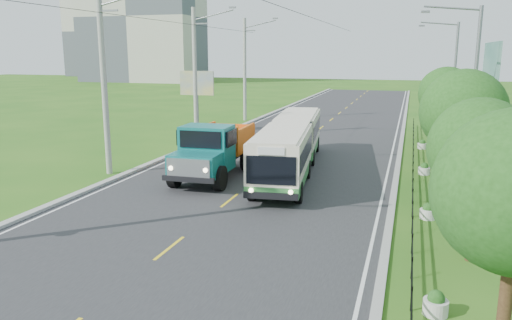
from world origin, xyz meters
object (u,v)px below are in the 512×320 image
at_px(tree_back, 442,93).
at_px(billboard_right, 490,74).
at_px(planter_front, 436,304).
at_px(pole_near, 105,82).
at_px(tree_fifth, 447,97).
at_px(billboard_left, 197,87).
at_px(streetlight_mid, 471,87).
at_px(streetlight_far, 452,76).
at_px(planter_near, 428,212).
at_px(bus, 291,142).
at_px(dump_truck, 214,147).
at_px(tree_second, 481,154).
at_px(planter_far, 422,145).
at_px(planter_mid, 424,169).
at_px(pole_far, 245,69).
at_px(pole_mid, 195,74).
at_px(tree_third, 464,116).
at_px(tree_fourth, 453,111).

xyz_separation_m(tree_back, billboard_right, (2.44, -6.14, 1.69)).
xyz_separation_m(planter_front, billboard_right, (3.70, 22.00, 5.06)).
relative_size(pole_near, planter_front, 14.93).
height_order(tree_fifth, billboard_left, tree_fifth).
height_order(streetlight_mid, streetlight_far, same).
distance_m(streetlight_far, planter_near, 22.57).
relative_size(streetlight_far, planter_near, 13.54).
distance_m(bus, dump_truck, 4.46).
relative_size(tree_second, dump_truck, 0.74).
bearing_deg(planter_far, streetlight_mid, -75.68).
bearing_deg(planter_far, tree_second, -86.38).
height_order(tree_fifth, planter_mid, tree_fifth).
distance_m(pole_far, planter_front, 39.15).
bearing_deg(tree_second, planter_near, 108.03).
distance_m(tree_back, planter_front, 28.37).
relative_size(tree_fifth, streetlight_mid, 0.64).
height_order(pole_far, streetlight_far, pole_far).
bearing_deg(streetlight_far, pole_mid, -159.68).
distance_m(tree_third, billboard_left, 25.02).
height_order(tree_second, streetlight_far, streetlight_far).
height_order(pole_far, streetlight_mid, pole_far).
height_order(pole_near, tree_third, pole_near).
xyz_separation_m(billboard_right, bus, (-10.97, -7.59, -3.64)).
bearing_deg(planter_far, tree_third, -84.82).
bearing_deg(tree_third, planter_near, -120.41).
relative_size(pole_far, billboard_left, 1.92).
bearing_deg(tree_second, billboard_left, 131.52).
relative_size(planter_front, planter_near, 1.00).
relative_size(planter_near, billboard_right, 0.09).
distance_m(tree_fourth, dump_truck, 13.05).
bearing_deg(tree_second, tree_fifth, 90.00).
bearing_deg(tree_third, streetlight_far, 87.73).
bearing_deg(tree_fifth, dump_truck, -139.85).
xyz_separation_m(pole_mid, planter_front, (16.86, -23.00, -4.81)).
height_order(planter_far, bus, bus).
distance_m(tree_fourth, tree_back, 12.00).
relative_size(planter_far, billboard_right, 0.09).
bearing_deg(dump_truck, billboard_left, 114.84).
height_order(pole_far, tree_fifth, pole_far).
height_order(tree_back, streetlight_mid, streetlight_mid).
distance_m(pole_mid, streetlight_far, 20.16).
bearing_deg(pole_near, tree_fourth, 15.84).
height_order(tree_fifth, planter_near, tree_fifth).
xyz_separation_m(planter_front, billboard_left, (-18.10, 26.00, 3.58)).
bearing_deg(streetlight_mid, tree_second, -93.79).
distance_m(pole_mid, planter_near, 23.08).
bearing_deg(dump_truck, tree_third, -10.12).
distance_m(tree_third, dump_truck, 12.52).
height_order(pole_mid, tree_back, pole_mid).
bearing_deg(streetlight_far, planter_mid, -98.30).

